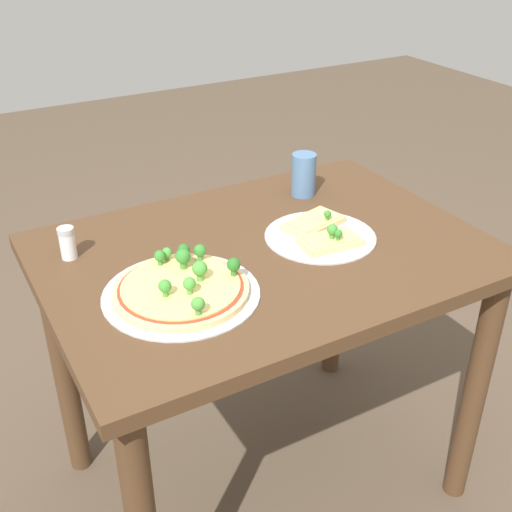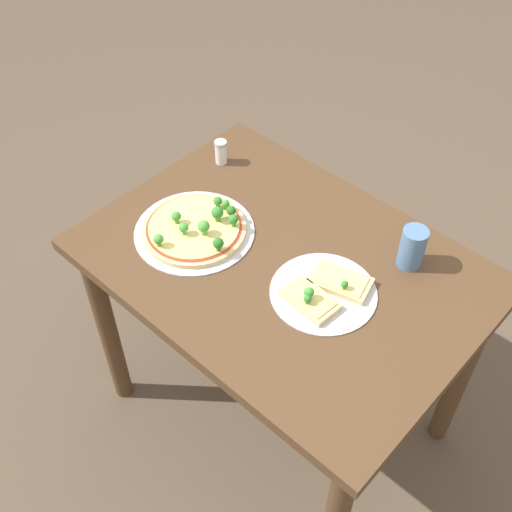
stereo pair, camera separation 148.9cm
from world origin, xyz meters
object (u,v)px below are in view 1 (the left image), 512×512
(pizza_tray_whole, at_px, (182,288))
(condiment_shaker, at_px, (67,243))
(drinking_cup, at_px, (304,175))
(dining_table, at_px, (265,293))
(pizza_tray_slice, at_px, (321,233))

(pizza_tray_whole, height_order, condiment_shaker, condiment_shaker)
(drinking_cup, bearing_deg, pizza_tray_whole, 31.21)
(dining_table, relative_size, drinking_cup, 8.80)
(dining_table, relative_size, pizza_tray_whole, 3.11)
(dining_table, height_order, pizza_tray_whole, pizza_tray_whole)
(pizza_tray_whole, xyz_separation_m, pizza_tray_slice, (-0.39, -0.07, -0.00))
(pizza_tray_slice, bearing_deg, pizza_tray_whole, 9.69)
(pizza_tray_whole, relative_size, drinking_cup, 2.83)
(dining_table, distance_m, pizza_tray_whole, 0.30)
(drinking_cup, bearing_deg, pizza_tray_slice, 67.21)
(pizza_tray_whole, distance_m, drinking_cup, 0.58)
(pizza_tray_whole, height_order, drinking_cup, drinking_cup)
(dining_table, xyz_separation_m, drinking_cup, (-0.24, -0.22, 0.18))
(pizza_tray_slice, xyz_separation_m, condiment_shaker, (0.56, -0.20, 0.03))
(pizza_tray_slice, bearing_deg, dining_table, -5.63)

